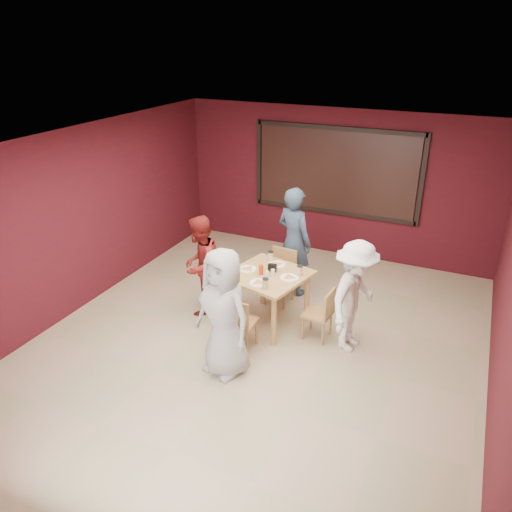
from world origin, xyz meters
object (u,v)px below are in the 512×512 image
at_px(dining_table, 268,280).
at_px(diner_left, 200,265).
at_px(diner_back, 294,241).
at_px(diner_right, 354,297).
at_px(chair_front, 238,321).
at_px(chair_right, 322,312).
at_px(chair_left, 221,280).
at_px(chair_back, 281,273).
at_px(diner_front, 224,313).

distance_m(dining_table, diner_left, 1.09).
bearing_deg(dining_table, diner_back, 90.69).
bearing_deg(diner_right, chair_front, 128.45).
height_order(chair_right, diner_back, diner_back).
xyz_separation_m(dining_table, diner_left, (-1.09, -0.09, 0.06)).
relative_size(chair_front, chair_left, 0.85).
xyz_separation_m(dining_table, diner_back, (-0.01, 1.10, 0.19)).
height_order(chair_back, diner_front, diner_front).
relative_size(chair_front, diner_left, 0.53).
xyz_separation_m(chair_back, chair_left, (-0.72, -0.71, 0.05)).
height_order(diner_back, diner_right, diner_back).
relative_size(chair_right, diner_front, 0.46).
height_order(chair_back, diner_right, diner_right).
height_order(chair_back, chair_left, chair_left).
bearing_deg(diner_back, dining_table, 111.68).
bearing_deg(diner_back, chair_back, 102.09).
bearing_deg(chair_back, chair_left, -135.34).
bearing_deg(diner_back, chair_left, 75.57).
relative_size(dining_table, diner_front, 0.73).
bearing_deg(diner_left, chair_front, 46.70).
relative_size(chair_front, diner_back, 0.45).
height_order(dining_table, chair_back, dining_table).
distance_m(dining_table, chair_back, 0.75).
distance_m(chair_front, diner_back, 1.98).
relative_size(chair_front, diner_front, 0.48).
relative_size(chair_left, diner_right, 0.61).
relative_size(chair_back, diner_back, 0.49).
bearing_deg(chair_back, diner_front, -89.08).
bearing_deg(chair_right, chair_left, 177.19).
xyz_separation_m(chair_front, diner_left, (-1.01, 0.74, 0.31)).
height_order(dining_table, diner_right, diner_right).
distance_m(diner_front, diner_back, 2.39).
distance_m(dining_table, diner_right, 1.31).
bearing_deg(chair_back, chair_front, -90.10).
bearing_deg(chair_front, chair_left, 130.72).
distance_m(chair_back, diner_front, 2.04).
relative_size(chair_back, chair_right, 1.13).
bearing_deg(chair_left, chair_front, -49.28).
relative_size(chair_front, chair_right, 1.06).
relative_size(chair_right, diner_left, 0.50).
bearing_deg(diner_back, chair_right, 147.80).
relative_size(chair_back, diner_left, 0.57).
height_order(chair_right, diner_left, diner_left).
height_order(diner_front, diner_left, diner_front).
xyz_separation_m(chair_back, diner_left, (-1.02, -0.80, 0.28)).
height_order(chair_front, diner_front, diner_front).
bearing_deg(chair_front, diner_back, 88.13).
xyz_separation_m(diner_back, diner_right, (1.32, -1.19, -0.11)).
height_order(chair_front, diner_left, diner_left).
bearing_deg(diner_left, diner_front, 33.69).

